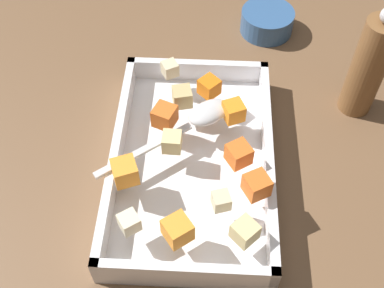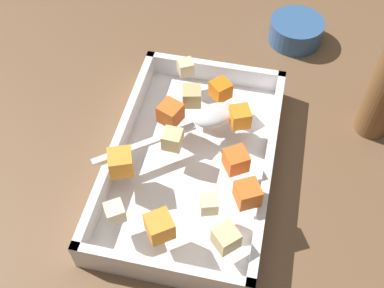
% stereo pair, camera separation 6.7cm
% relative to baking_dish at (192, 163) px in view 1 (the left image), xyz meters
% --- Properties ---
extents(ground_plane, '(4.00, 4.00, 0.00)m').
position_rel_baking_dish_xyz_m(ground_plane, '(-0.02, 0.01, -0.02)').
color(ground_plane, brown).
extents(baking_dish, '(0.37, 0.23, 0.05)m').
position_rel_baking_dish_xyz_m(baking_dish, '(0.00, 0.00, 0.00)').
color(baking_dish, silver).
rests_on(baking_dish, ground_plane).
extents(carrot_chunk_corner_ne, '(0.04, 0.04, 0.03)m').
position_rel_baking_dish_xyz_m(carrot_chunk_corner_ne, '(0.11, -0.02, 0.05)').
color(carrot_chunk_corner_ne, orange).
rests_on(carrot_chunk_corner_ne, baking_dish).
extents(carrot_chunk_heap_side, '(0.04, 0.04, 0.03)m').
position_rel_baking_dish_xyz_m(carrot_chunk_heap_side, '(-0.14, 0.01, 0.05)').
color(carrot_chunk_heap_side, orange).
rests_on(carrot_chunk_heap_side, baking_dish).
extents(carrot_chunk_heap_top, '(0.04, 0.04, 0.03)m').
position_rel_baking_dish_xyz_m(carrot_chunk_heap_top, '(-0.06, 0.09, 0.05)').
color(carrot_chunk_heap_top, orange).
rests_on(carrot_chunk_heap_top, baking_dish).
extents(carrot_chunk_far_left, '(0.04, 0.04, 0.03)m').
position_rel_baking_dish_xyz_m(carrot_chunk_far_left, '(0.05, 0.04, 0.05)').
color(carrot_chunk_far_left, orange).
rests_on(carrot_chunk_far_left, baking_dish).
extents(carrot_chunk_corner_nw, '(0.04, 0.04, 0.03)m').
position_rel_baking_dish_xyz_m(carrot_chunk_corner_nw, '(0.06, -0.06, 0.05)').
color(carrot_chunk_corner_nw, orange).
rests_on(carrot_chunk_corner_nw, baking_dish).
extents(carrot_chunk_near_spoon, '(0.04, 0.04, 0.03)m').
position_rel_baking_dish_xyz_m(carrot_chunk_near_spoon, '(-0.02, -0.06, 0.05)').
color(carrot_chunk_near_spoon, orange).
rests_on(carrot_chunk_near_spoon, baking_dish).
extents(carrot_chunk_corner_se, '(0.04, 0.04, 0.03)m').
position_rel_baking_dish_xyz_m(carrot_chunk_corner_se, '(-0.07, -0.09, 0.05)').
color(carrot_chunk_corner_se, orange).
rests_on(carrot_chunk_corner_se, baking_dish).
extents(potato_chunk_back_center, '(0.03, 0.03, 0.02)m').
position_rel_baking_dish_xyz_m(potato_chunk_back_center, '(-0.09, -0.04, 0.05)').
color(potato_chunk_back_center, beige).
rests_on(potato_chunk_back_center, baking_dish).
extents(potato_chunk_under_handle, '(0.03, 0.03, 0.03)m').
position_rel_baking_dish_xyz_m(potato_chunk_under_handle, '(0.09, 0.02, 0.05)').
color(potato_chunk_under_handle, tan).
rests_on(potato_chunk_under_handle, baking_dish).
extents(potato_chunk_corner_sw, '(0.03, 0.03, 0.02)m').
position_rel_baking_dish_xyz_m(potato_chunk_corner_sw, '(-0.13, 0.07, 0.05)').
color(potato_chunk_corner_sw, beige).
rests_on(potato_chunk_corner_sw, baking_dish).
extents(potato_chunk_near_left, '(0.03, 0.03, 0.02)m').
position_rel_baking_dish_xyz_m(potato_chunk_near_left, '(0.15, 0.04, 0.05)').
color(potato_chunk_near_left, beige).
rests_on(potato_chunk_near_left, baking_dish).
extents(potato_chunk_rim_edge, '(0.04, 0.04, 0.03)m').
position_rel_baking_dish_xyz_m(potato_chunk_rim_edge, '(-0.13, -0.07, 0.05)').
color(potato_chunk_rim_edge, '#E0CC89').
rests_on(potato_chunk_rim_edge, baking_dish).
extents(potato_chunk_front_center, '(0.03, 0.03, 0.03)m').
position_rel_baking_dish_xyz_m(potato_chunk_front_center, '(0.00, 0.03, 0.05)').
color(potato_chunk_front_center, '#E0CC89').
rests_on(potato_chunk_front_center, baking_dish).
extents(serving_spoon, '(0.16, 0.19, 0.02)m').
position_rel_baking_dish_xyz_m(serving_spoon, '(0.05, -0.01, 0.05)').
color(serving_spoon, silver).
rests_on(serving_spoon, baking_dish).
extents(pepper_mill, '(0.05, 0.05, 0.19)m').
position_rel_baking_dish_xyz_m(pepper_mill, '(0.14, -0.26, 0.07)').
color(pepper_mill, brown).
rests_on(pepper_mill, ground_plane).
extents(small_prep_bowl, '(0.10, 0.10, 0.04)m').
position_rel_baking_dish_xyz_m(small_prep_bowl, '(0.32, -0.12, 0.01)').
color(small_prep_bowl, '#33598C').
rests_on(small_prep_bowl, ground_plane).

